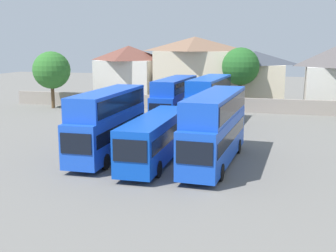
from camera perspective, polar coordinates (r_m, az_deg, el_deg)
ground at (r=48.95m, az=4.57°, el=0.79°), size 140.00×140.00×0.00m
depot_boundary_wall at (r=55.53m, az=5.89°, el=2.90°), size 56.00×0.50×1.80m
bus_1 at (r=32.96m, az=-7.89°, el=0.81°), size 2.68×10.93×5.01m
bus_2 at (r=31.14m, az=-1.60°, el=-1.36°), size 2.65×11.44×3.35m
bus_3 at (r=30.70m, az=6.25°, el=0.19°), size 3.05×11.86×5.08m
bus_4 at (r=46.23m, az=0.90°, el=3.68°), size 2.73×10.65×4.87m
bus_5 at (r=45.24m, az=5.47°, el=3.60°), size 3.14×11.18×5.05m
house_terrace_left at (r=65.31m, az=-5.16°, el=6.98°), size 8.58×8.37×8.18m
house_terrace_centre at (r=62.09m, az=3.52°, el=7.39°), size 10.80×7.58×9.45m
house_terrace_right at (r=62.10m, az=11.26°, el=6.28°), size 8.88×8.19×7.47m
house_terrace_far_right at (r=61.41m, az=21.26°, el=6.11°), size 7.99×7.65×8.28m
tree_behind_wall at (r=57.16m, az=9.53°, el=7.72°), size 4.85×4.85×8.01m
tree_right_of_lot at (r=59.38m, az=-15.08°, el=7.10°), size 4.91×4.91×7.50m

